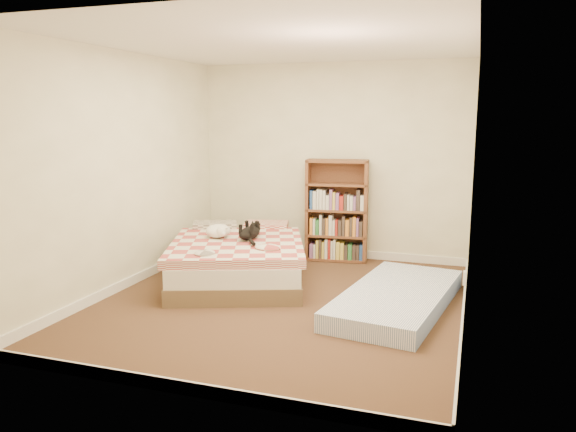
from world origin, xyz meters
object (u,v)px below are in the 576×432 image
(floor_mattress, at_px, (397,298))
(white_dog, at_px, (218,231))
(bookshelf, at_px, (337,222))
(black_cat, at_px, (251,232))
(bed, at_px, (239,258))

(floor_mattress, bearing_deg, white_dog, 178.20)
(white_dog, bearing_deg, bookshelf, 48.00)
(black_cat, xyz_separation_m, white_dog, (-0.37, -0.08, 0.01))
(bookshelf, xyz_separation_m, black_cat, (-0.72, -1.13, 0.04))
(bookshelf, distance_m, floor_mattress, 1.91)
(bed, height_order, floor_mattress, bed)
(white_dog, bearing_deg, floor_mattress, -10.21)
(bookshelf, distance_m, black_cat, 1.34)
(floor_mattress, distance_m, white_dog, 2.16)
(floor_mattress, bearing_deg, black_cat, 173.66)
(bed, bearing_deg, floor_mattress, -32.99)
(bed, height_order, black_cat, black_cat)
(black_cat, bearing_deg, white_dog, -175.08)
(floor_mattress, bearing_deg, bookshelf, 130.59)
(black_cat, distance_m, white_dog, 0.38)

